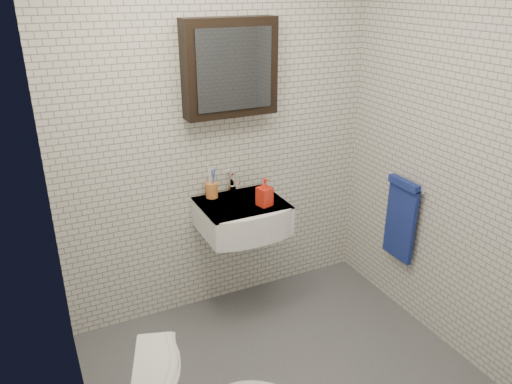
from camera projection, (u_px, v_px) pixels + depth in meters
ground at (289, 382)px, 2.96m from camera, size 2.20×2.00×0.01m
room_shell at (297, 147)px, 2.38m from camera, size 2.22×2.02×2.51m
washbasin at (244, 218)px, 3.29m from camera, size 0.55×0.50×0.20m
faucet at (232, 185)px, 3.39m from camera, size 0.06×0.20×0.15m
mirror_cabinet at (230, 68)px, 3.08m from camera, size 0.60×0.15×0.60m
towel_rail at (401, 216)px, 3.38m from camera, size 0.09×0.30×0.58m
toothbrush_cup at (212, 189)px, 3.34m from camera, size 0.11×0.11×0.23m
soap_bottle at (265, 192)px, 3.21m from camera, size 0.11×0.11×0.19m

